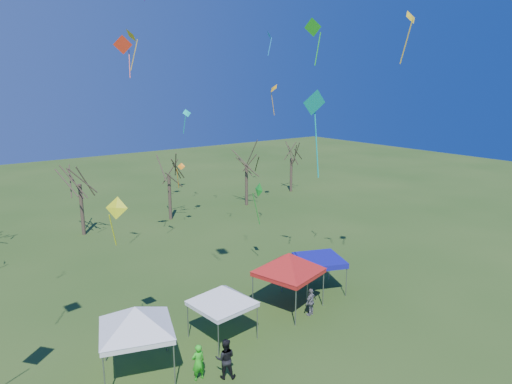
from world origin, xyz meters
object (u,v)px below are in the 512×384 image
tent_white_mid (222,289)px  tree_5 (292,146)px  tree_4 (246,151)px  tree_3 (168,159)px  person_grey (311,302)px  tent_blue (319,260)px  tent_white_west (135,311)px  person_dark (225,359)px  tree_2 (78,165)px  person_green (198,362)px  tent_red (289,257)px

tent_white_mid → tree_5: bearing=42.9°
tree_4 → tree_3: bearing=179.7°
person_grey → tent_blue: bearing=-154.8°
tree_3 → tent_white_west: tree_3 is taller
tent_blue → person_dark: size_ratio=1.93×
tent_white_west → person_dark: (3.08, -2.66, -2.21)m
person_grey → tree_5: bearing=-142.0°
tree_3 → tree_5: size_ratio=1.06×
tree_2 → person_green: tree_2 is taller
tree_4 → person_green: bearing=-129.8°
tent_white_west → tent_red: bearing=4.2°
person_grey → tent_white_mid: bearing=-23.4°
tent_red → person_dark: size_ratio=2.33×
tent_white_west → tent_blue: tent_white_west is taller
tree_4 → tent_white_mid: tree_4 is taller
tree_3 → person_dark: size_ratio=4.15×
tree_4 → tree_5: tree_4 is taller
person_green → tent_blue: bearing=-159.6°
tree_2 → tent_white_west: tree_2 is taller
tent_white_west → person_green: tent_white_west is taller
tent_red → tent_white_west: bearing=-175.8°
tree_3 → person_grey: (-2.30, -22.60, -5.25)m
tree_4 → person_grey: tree_4 is taller
person_dark → tent_blue: bearing=-123.4°
person_grey → person_dark: (-7.16, -1.90, 0.12)m
tent_white_west → tent_white_mid: (4.80, 0.24, -0.37)m
tent_white_mid → tent_blue: (8.21, 1.16, -0.76)m
tree_3 → tent_blue: size_ratio=2.15×
tent_white_mid → tent_blue: size_ratio=1.07×
tent_white_west → person_grey: bearing=-4.3°
tree_2 → person_grey: tree_2 is taller
tree_5 → person_grey: size_ratio=4.50×
person_green → tree_3: bearing=-110.8°
person_green → tent_white_mid: bearing=-137.6°
tent_white_mid → person_dark: (-1.72, -2.90, -1.85)m
tree_2 → tent_white_mid: bearing=-88.3°
tree_2 → tree_5: (26.09, 1.69, -0.56)m
person_grey → person_green: (-8.22, -1.28, 0.04)m
tree_4 → tent_blue: size_ratio=2.15×
tent_red → person_dark: bearing=-153.3°
person_green → person_dark: bearing=152.8°
tree_3 → tree_5: (17.69, 2.02, -0.35)m
tent_white_west → tent_white_mid: 4.82m
tree_3 → person_dark: tree_3 is taller
tent_red → person_green: tent_red is taller
tree_3 → tent_blue: (0.46, -20.44, -4.04)m
tent_blue → tree_4: bearing=66.5°
tent_red → tent_white_mid: bearing=-174.6°
tree_2 → person_grey: size_ratio=4.94×
tent_white_mid → person_dark: bearing=-120.6°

